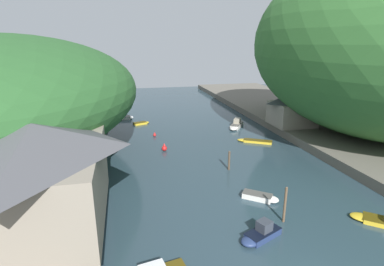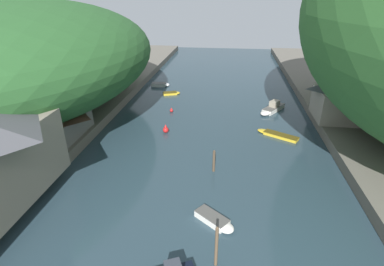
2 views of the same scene
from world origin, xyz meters
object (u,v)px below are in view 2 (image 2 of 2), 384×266
Objects in this scene: channel_buoy_far at (166,129)px; person_by_boathouse at (32,157)px; boat_red_skiff at (172,93)px; channel_buoy_near at (171,110)px; right_bank_cottage at (344,97)px; boat_small_dinghy at (272,109)px; boat_cabin_cruiser at (161,85)px; boat_white_cruiser at (276,135)px; boathouse_shed at (46,123)px; person_on_quay at (27,164)px; boat_far_right_bank at (216,221)px.

channel_buoy_far is 0.71× the size of person_by_boathouse.
boat_red_skiff is 8.95m from channel_buoy_near.
boat_small_dinghy is at bearing 150.63° from right_bank_cottage.
right_bank_cottage is 28.34m from boat_red_skiff.
boat_cabin_cruiser is 28.34m from boat_white_cruiser.
boathouse_shed is 6.73m from person_by_boathouse.
channel_buoy_far is 17.02m from person_on_quay.
boat_small_dinghy is (20.28, -11.36, 0.18)m from boat_cabin_cruiser.
boat_small_dinghy is 18.39m from boat_red_skiff.
channel_buoy_near reaches higher than boat_white_cruiser.
right_bank_cottage is (36.41, 10.54, 1.19)m from boathouse_shed.
boathouse_shed is 23.55m from boat_far_right_bank.
boat_cabin_cruiser is 0.67× the size of boat_white_cruiser.
boat_far_right_bank is 3.03× the size of channel_buoy_far.
person_on_quay is (-18.26, 3.34, 1.96)m from boat_far_right_bank.
channel_buoy_far is at bearing -13.10° from boat_red_skiff.
person_on_quay is (-8.36, -29.44, 2.05)m from boat_red_skiff.
boat_far_right_bank is at bearing 16.38° from boat_cabin_cruiser.
boathouse_shed is at bearing -163.86° from right_bank_cottage.
boat_small_dinghy is 27.20m from boat_far_right_bank.
person_by_boathouse is (-0.30, 1.24, 0.00)m from person_on_quay.
boat_red_skiff is 34.24m from boat_far_right_bank.
channel_buoy_far is (-23.38, -4.91, -3.89)m from right_bank_cottage.
channel_buoy_far reaches higher than boat_far_right_bank.
boathouse_shed is 27.89m from boat_cabin_cruiser.
channel_buoy_near is at bearing 174.00° from right_bank_cottage.
boat_red_skiff is at bearing -20.67° from person_on_quay.
right_bank_cottage is at bearing 45.15° from boat_red_skiff.
channel_buoy_near is at bearing -122.97° from boat_far_right_bank.
boat_white_cruiser is 28.55m from person_by_boathouse.
person_on_quay is at bearing -115.76° from channel_buoy_near.
person_by_boathouse is (-10.26, -19.39, 1.95)m from channel_buoy_near.
right_bank_cottage is 38.28m from person_by_boathouse.
boathouse_shed is 1.73× the size of boat_white_cruiser.
person_by_boathouse is at bearing 74.25° from boat_small_dinghy.
person_by_boathouse is at bearing -38.07° from boat_red_skiff.
boat_cabin_cruiser is (7.66, 26.66, -2.85)m from boathouse_shed.
boat_red_skiff reaches higher than boat_white_cruiser.
boat_small_dinghy is at bearing 32.98° from channel_buoy_far.
person_on_quay is (-25.14, -14.04, 2.05)m from boat_white_cruiser.
channel_buoy_near is at bearing 16.38° from boat_cabin_cruiser.
boat_small_dinghy is 15.73m from channel_buoy_near.
channel_buoy_far is at bearing -117.25° from boat_far_right_bank.
boat_white_cruiser is 3.18× the size of person_by_boathouse.
channel_buoy_far is (13.03, 5.63, -2.70)m from boathouse_shed.
boat_red_skiff is 0.93× the size of boat_far_right_bank.
boat_white_cruiser is at bearing -23.47° from channel_buoy_near.
person_by_boathouse is (-25.83, -21.63, 1.76)m from boat_small_dinghy.
boat_far_right_bank reaches higher than boat_white_cruiser.
boat_far_right_bank is (20.67, -10.91, -2.87)m from boathouse_shed.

